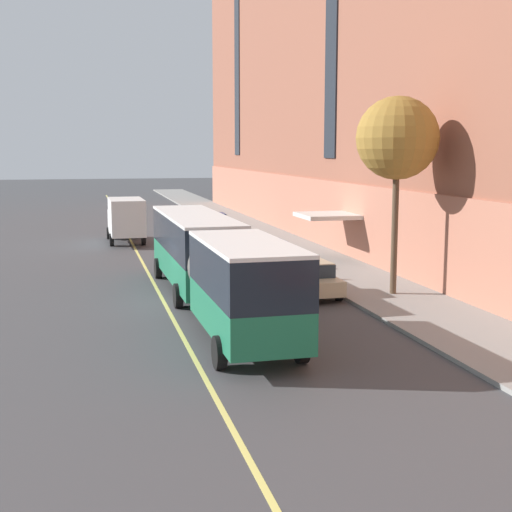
# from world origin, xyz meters

# --- Properties ---
(ground_plane) EXTENTS (260.00, 260.00, 0.00)m
(ground_plane) POSITION_xyz_m (0.00, 0.00, 0.00)
(ground_plane) COLOR #424244
(sidewalk) EXTENTS (4.52, 160.00, 0.15)m
(sidewalk) POSITION_xyz_m (9.00, 3.00, 0.07)
(sidewalk) COLOR gray
(sidewalk) RESTS_ON ground
(city_bus) EXTENTS (3.01, 18.60, 3.48)m
(city_bus) POSITION_xyz_m (0.93, -1.44, 2.03)
(city_bus) COLOR #1E704C
(city_bus) RESTS_ON ground
(parked_car_champagne_1) EXTENTS (1.97, 4.52, 1.56)m
(parked_car_champagne_1) POSITION_xyz_m (5.58, 0.22, 0.78)
(parked_car_champagne_1) COLOR #BCAD89
(parked_car_champagne_1) RESTS_ON ground
(parked_car_navy_2) EXTENTS (2.14, 4.62, 1.56)m
(parked_car_navy_2) POSITION_xyz_m (5.69, 24.23, 0.78)
(parked_car_navy_2) COLOR navy
(parked_car_navy_2) RESTS_ON ground
(parked_car_navy_3) EXTENTS (2.00, 4.70, 1.56)m
(parked_car_navy_3) POSITION_xyz_m (5.68, 7.68, 0.78)
(parked_car_navy_3) COLOR navy
(parked_car_navy_3) RESTS_ON ground
(box_truck) EXTENTS (2.42, 6.65, 3.08)m
(box_truck) POSITION_xyz_m (-1.15, 19.97, 1.73)
(box_truck) COLOR silver
(box_truck) RESTS_ON ground
(street_tree_mid_block) EXTENTS (3.51, 3.51, 8.42)m
(street_tree_mid_block) POSITION_xyz_m (9.03, -0.85, 6.78)
(street_tree_mid_block) COLOR brown
(street_tree_mid_block) RESTS_ON sidewalk
(fire_hydrant) EXTENTS (0.42, 0.24, 0.72)m
(fire_hydrant) POSITION_xyz_m (7.24, 3.09, 0.49)
(fire_hydrant) COLOR red
(fire_hydrant) RESTS_ON sidewalk
(lane_centerline) EXTENTS (0.16, 140.00, 0.01)m
(lane_centerline) POSITION_xyz_m (-0.77, 3.00, 0.00)
(lane_centerline) COLOR #E0D66B
(lane_centerline) RESTS_ON ground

